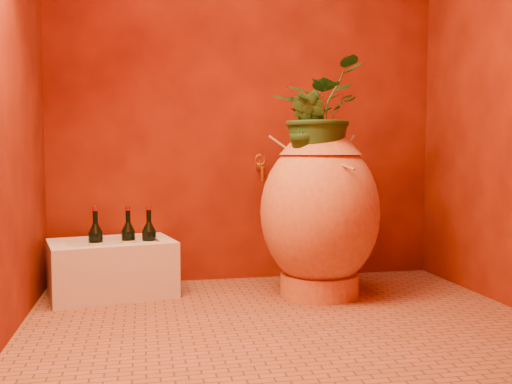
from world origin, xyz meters
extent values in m
plane|color=brown|center=(0.00, 0.00, 0.00)|extent=(2.50, 2.50, 0.00)
cube|color=#500F04|center=(0.00, 1.00, 1.25)|extent=(2.50, 0.02, 2.50)
cube|color=#500F04|center=(-1.25, 0.00, 1.25)|extent=(0.02, 2.00, 2.50)
cylinder|color=#D3783B|center=(0.33, 0.47, 0.06)|extent=(0.55, 0.55, 0.13)
ellipsoid|color=#D3783B|center=(0.33, 0.47, 0.48)|extent=(0.84, 0.84, 0.85)
cone|color=#D3783B|center=(0.33, 0.47, 0.88)|extent=(0.58, 0.58, 0.13)
torus|color=#D3783B|center=(0.33, 0.47, 0.95)|extent=(0.35, 0.35, 0.05)
cylinder|color=olive|center=(0.25, 0.42, 0.76)|extent=(0.41, 0.31, 0.34)
cylinder|color=olive|center=(0.31, 0.35, 0.79)|extent=(0.21, 0.43, 0.13)
cylinder|color=olive|center=(0.43, 0.39, 0.81)|extent=(0.26, 0.29, 0.23)
cube|color=beige|center=(-0.85, 0.72, 0.14)|extent=(0.77, 0.60, 0.29)
cube|color=beige|center=(-0.85, 0.90, 0.30)|extent=(0.69, 0.23, 0.03)
cube|color=beige|center=(-0.85, 0.53, 0.30)|extent=(0.69, 0.23, 0.03)
cube|color=beige|center=(-1.15, 0.72, 0.30)|extent=(0.15, 0.30, 0.03)
cube|color=beige|center=(-0.55, 0.72, 0.30)|extent=(0.15, 0.30, 0.03)
cylinder|color=black|center=(-0.93, 0.68, 0.27)|extent=(0.08, 0.08, 0.19)
cone|color=black|center=(-0.93, 0.68, 0.40)|extent=(0.08, 0.08, 0.05)
cylinder|color=black|center=(-0.93, 0.68, 0.46)|extent=(0.03, 0.03, 0.07)
cylinder|color=maroon|center=(-0.93, 0.68, 0.51)|extent=(0.03, 0.03, 0.03)
cylinder|color=silver|center=(-0.93, 0.68, 0.27)|extent=(0.08, 0.08, 0.09)
cylinder|color=black|center=(-0.76, 0.75, 0.27)|extent=(0.08, 0.08, 0.19)
cone|color=black|center=(-0.76, 0.75, 0.39)|extent=(0.08, 0.08, 0.05)
cylinder|color=black|center=(-0.76, 0.75, 0.45)|extent=(0.03, 0.03, 0.07)
cylinder|color=maroon|center=(-0.76, 0.75, 0.50)|extent=(0.03, 0.03, 0.03)
cylinder|color=silver|center=(-0.76, 0.75, 0.27)|extent=(0.08, 0.08, 0.08)
cylinder|color=black|center=(-0.64, 0.70, 0.27)|extent=(0.08, 0.08, 0.19)
cone|color=black|center=(-0.64, 0.70, 0.39)|extent=(0.08, 0.08, 0.05)
cylinder|color=black|center=(-0.64, 0.70, 0.46)|extent=(0.03, 0.03, 0.07)
cylinder|color=maroon|center=(-0.64, 0.70, 0.51)|extent=(0.03, 0.03, 0.03)
cylinder|color=silver|center=(-0.64, 0.70, 0.27)|extent=(0.08, 0.08, 0.08)
cylinder|color=#B18329|center=(0.07, 0.93, 0.73)|extent=(0.02, 0.14, 0.02)
cylinder|color=#B18329|center=(0.07, 0.86, 0.68)|extent=(0.02, 0.02, 0.08)
torus|color=#B18329|center=(0.07, 0.93, 0.78)|extent=(0.07, 0.01, 0.07)
cylinder|color=#B18329|center=(0.07, 0.93, 0.75)|extent=(0.01, 0.01, 0.05)
imported|color=#1E4819|center=(0.31, 0.48, 1.05)|extent=(0.71, 0.72, 0.60)
imported|color=#1E4819|center=(0.22, 0.38, 0.95)|extent=(0.26, 0.28, 0.39)
camera|label=1|loc=(-0.66, -2.64, 0.83)|focal=40.00mm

